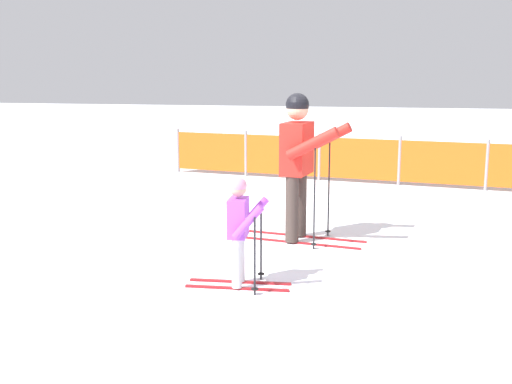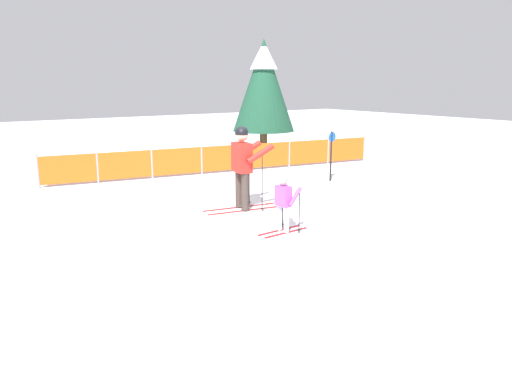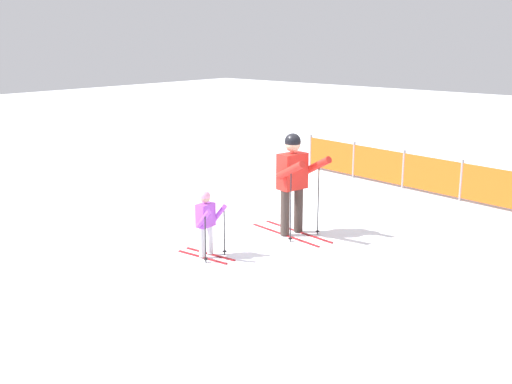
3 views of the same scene
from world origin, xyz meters
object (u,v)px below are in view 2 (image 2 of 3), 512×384
skier_adult (243,160)px  conifer_far (264,84)px  skier_child (284,199)px  safety_fence (225,158)px  trail_marker (331,151)px

skier_adult → conifer_far: (5.28, 6.66, 1.59)m
skier_child → conifer_far: (5.59, 8.54, 2.06)m
safety_fence → conifer_far: size_ratio=2.45×
safety_fence → skier_child: bearing=-111.3°
skier_child → trail_marker: trail_marker is taller
skier_adult → conifer_far: conifer_far is taller
skier_child → safety_fence: size_ratio=0.10×
skier_child → conifer_far: bearing=52.7°
skier_adult → skier_child: bearing=-90.5°
skier_child → trail_marker: size_ratio=0.78×
skier_adult → safety_fence: size_ratio=0.17×
skier_adult → skier_child: skier_adult is taller
skier_adult → safety_fence: 4.70m
trail_marker → safety_fence: bearing=121.4°
skier_child → safety_fence: skier_child is taller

